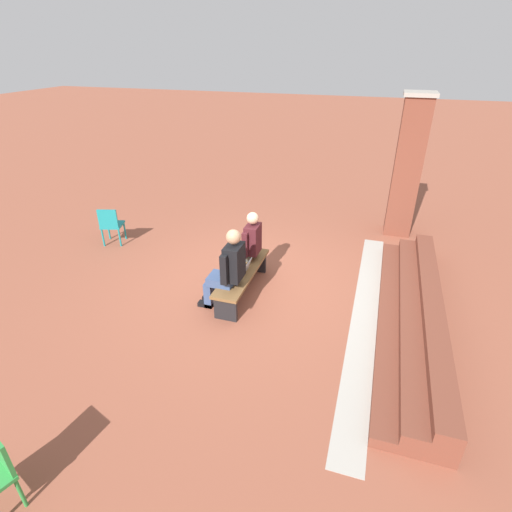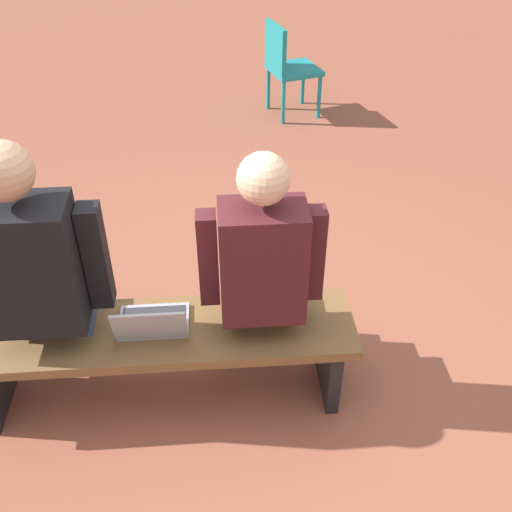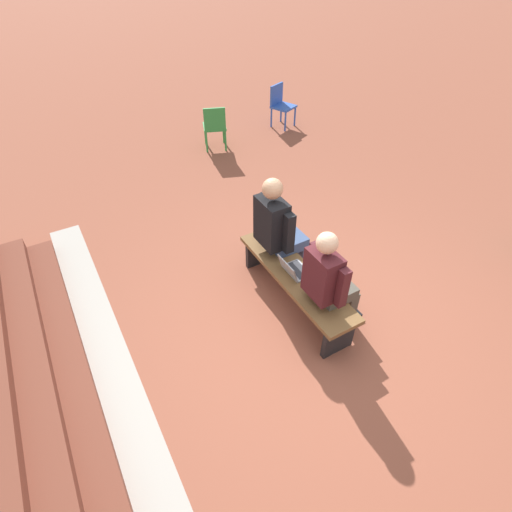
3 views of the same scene
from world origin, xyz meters
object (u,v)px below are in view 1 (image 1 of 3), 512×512
object	(u,v)px
plastic_chair_far_right	(111,224)
person_adult	(228,268)
laptop	(242,269)
person_student	(247,244)
bench	(242,275)

from	to	relation	value
plastic_chair_far_right	person_adult	bearing A→B (deg)	65.88
person_adult	laptop	world-z (taller)	person_adult
person_student	plastic_chair_far_right	bearing A→B (deg)	-98.90
person_student	person_adult	size ratio (longest dim) A/B	0.94
bench	person_student	bearing A→B (deg)	-171.87
bench	person_adult	distance (m)	0.62
bench	plastic_chair_far_right	xyz separation A→B (m)	(-0.98, -3.31, 0.13)
person_adult	laptop	bearing A→B (deg)	169.39
bench	person_student	distance (m)	0.60
bench	person_student	world-z (taller)	person_student
person_student	bench	bearing A→B (deg)	8.13
person_student	person_adult	distance (m)	0.94
laptop	plastic_chair_far_right	size ratio (longest dim) A/B	0.38
person_student	laptop	xyz separation A→B (m)	(0.49, 0.08, -0.22)
bench	laptop	xyz separation A→B (m)	(0.02, 0.01, 0.15)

